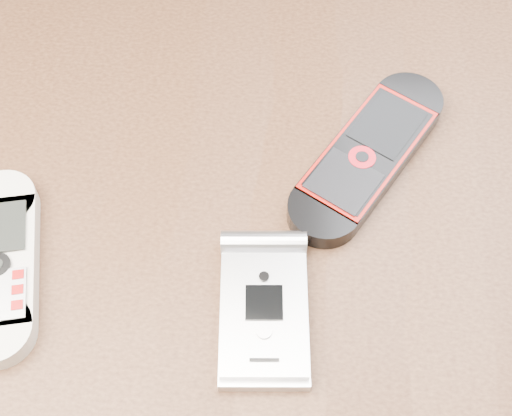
% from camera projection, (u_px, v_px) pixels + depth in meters
% --- Properties ---
extents(table, '(1.20, 0.80, 0.75)m').
position_uv_depth(table, '(250.00, 280.00, 0.59)').
color(table, black).
rests_on(table, ground).
extents(nokia_white, '(0.07, 0.15, 0.02)m').
position_uv_depth(nokia_white, '(1.00, 263.00, 0.47)').
color(nokia_white, beige).
rests_on(nokia_white, table).
extents(nokia_black_red, '(0.13, 0.17, 0.02)m').
position_uv_depth(nokia_black_red, '(368.00, 154.00, 0.52)').
color(nokia_black_red, black).
rests_on(nokia_black_red, table).
extents(motorola_razr, '(0.06, 0.11, 0.02)m').
position_uv_depth(motorola_razr, '(264.00, 312.00, 0.45)').
color(motorola_razr, silver).
rests_on(motorola_razr, table).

